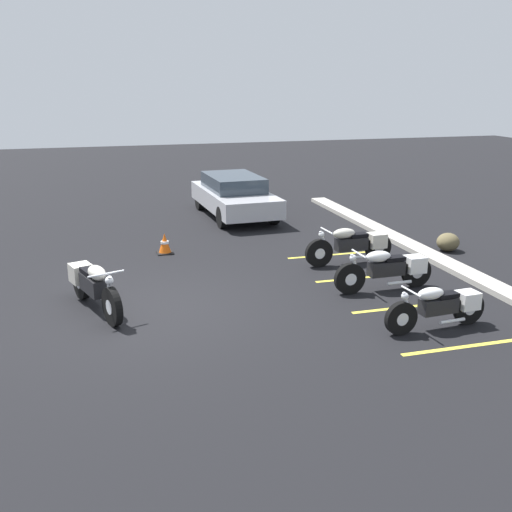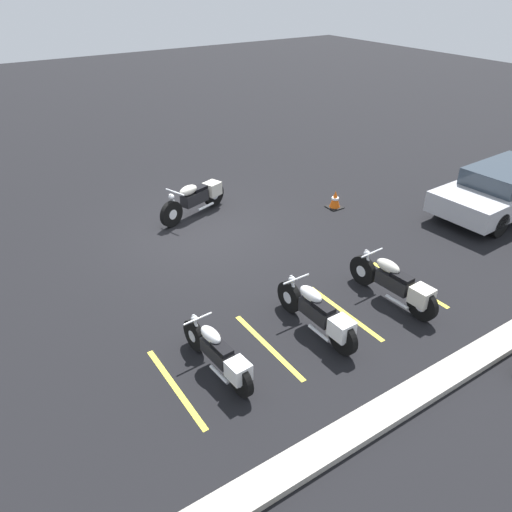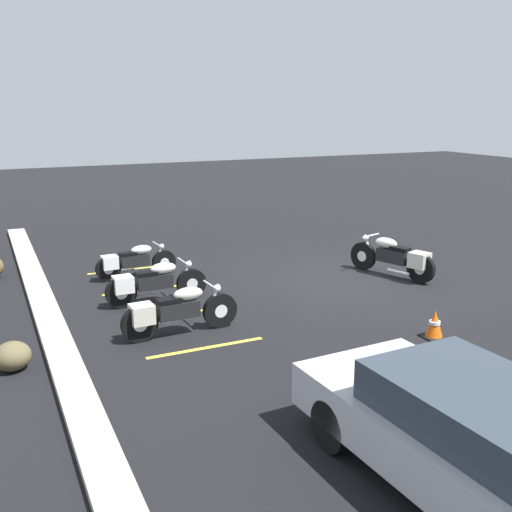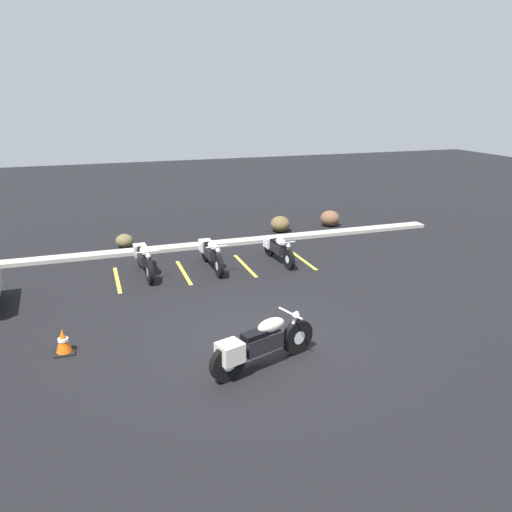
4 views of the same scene
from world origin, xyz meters
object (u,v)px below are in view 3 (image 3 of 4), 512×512
traffic_cone (434,325)px  parked_bike_0 (175,311)px  car_silver (475,438)px  motorcycle_cream_featured (395,257)px  parked_bike_2 (132,261)px  parked_bike_1 (152,283)px  landscape_rock_0 (12,356)px

traffic_cone → parked_bike_0: bearing=63.6°
car_silver → motorcycle_cream_featured: bearing=-35.0°
car_silver → traffic_cone: size_ratio=8.56×
parked_bike_2 → traffic_cone: (-6.01, -3.96, -0.17)m
parked_bike_1 → parked_bike_2: parked_bike_1 is taller
traffic_cone → landscape_rock_0: bearing=75.9°
motorcycle_cream_featured → car_silver: 8.38m
parked_bike_2 → car_silver: bearing=-86.5°
motorcycle_cream_featured → parked_bike_2: size_ratio=1.14×
parked_bike_1 → landscape_rock_0: size_ratio=3.70×
parked_bike_2 → car_silver: car_silver is taller
parked_bike_0 → landscape_rock_0: 2.78m
motorcycle_cream_featured → car_silver: size_ratio=0.51×
traffic_cone → parked_bike_2: bearing=33.3°
landscape_rock_0 → parked_bike_1: bearing=-51.9°
car_silver → parked_bike_1: bearing=7.3°
motorcycle_cream_featured → traffic_cone: (-3.43, 1.78, -0.25)m
parked_bike_0 → car_silver: 5.89m
parked_bike_0 → traffic_cone: 4.63m
parked_bike_2 → landscape_rock_0: parked_bike_2 is taller
landscape_rock_0 → traffic_cone: bearing=-104.1°
car_silver → landscape_rock_0: size_ratio=7.50×
parked_bike_2 → motorcycle_cream_featured: bearing=-28.2°
parked_bike_0 → parked_bike_1: (1.91, -0.10, -0.01)m
parked_bike_2 → traffic_cone: 7.20m
parked_bike_2 → landscape_rock_0: bearing=-128.5°
parked_bike_2 → car_silver: 9.75m
motorcycle_cream_featured → parked_bike_0: motorcycle_cream_featured is taller
parked_bike_2 → car_silver: size_ratio=0.45×
parked_bike_1 → motorcycle_cream_featured: bearing=-6.2°
parked_bike_1 → car_silver: 7.74m
parked_bike_0 → traffic_cone: size_ratio=4.29×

